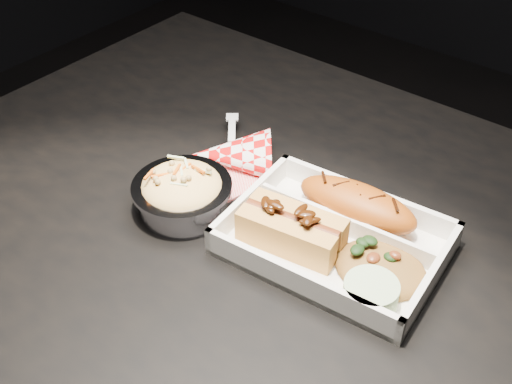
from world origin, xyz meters
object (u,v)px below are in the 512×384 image
foil_coleslaw_cup (182,191)px  fried_pastry (357,204)px  dining_table (309,297)px  food_tray (335,242)px  hotdog (292,227)px  napkin_fork (231,155)px

foil_coleslaw_cup → fried_pastry: bearing=31.8°
dining_table → food_tray: food_tray is taller
dining_table → food_tray: (0.02, 0.01, 0.10)m
hotdog → fried_pastry: bearing=57.5°
food_tray → foil_coleslaw_cup: 0.20m
food_tray → foil_coleslaw_cup: (-0.19, -0.06, 0.02)m
dining_table → hotdog: 0.13m
dining_table → hotdog: size_ratio=9.19×
dining_table → foil_coleslaw_cup: (-0.17, -0.05, 0.12)m
fried_pastry → foil_coleslaw_cup: bearing=-148.2°
napkin_fork → hotdog: bearing=23.7°
dining_table → foil_coleslaw_cup: 0.21m
fried_pastry → napkin_fork: size_ratio=1.01×
food_tray → napkin_fork: bearing=160.5°
food_tray → hotdog: hotdog is taller
dining_table → napkin_fork: bearing=160.5°
fried_pastry → foil_coleslaw_cup: (-0.19, -0.12, -0.00)m
food_tray → hotdog: size_ratio=2.03×
dining_table → food_tray: bearing=31.8°
hotdog → food_tray: bearing=27.0°
food_tray → hotdog: (-0.04, -0.03, 0.02)m
food_tray → hotdog: bearing=-149.2°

